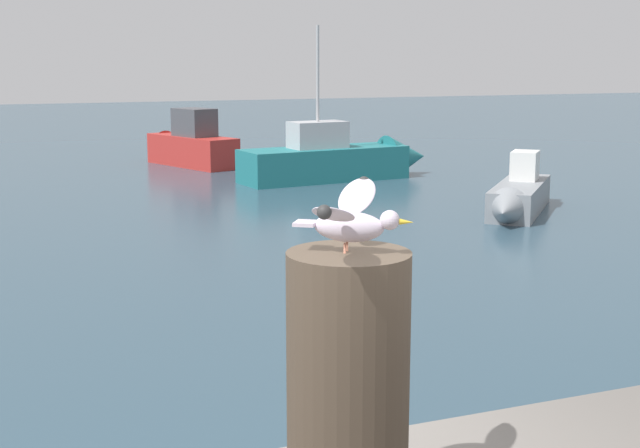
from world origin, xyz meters
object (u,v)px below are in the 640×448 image
object	(u,v)px
mooring_post	(348,387)
boat_teal	(344,159)
boat_red	(186,145)
boat_grey	(518,197)
seagull	(350,217)

from	to	relation	value
mooring_post	boat_teal	size ratio (longest dim) A/B	0.17
boat_teal	mooring_post	bearing A→B (deg)	-113.58
boat_red	boat_grey	xyz separation A→B (m)	(4.19, -10.62, -0.23)
boat_red	boat_teal	size ratio (longest dim) A/B	0.76
seagull	boat_red	world-z (taller)	seagull
seagull	boat_teal	bearing A→B (deg)	66.43
boat_grey	mooring_post	bearing A→B (deg)	-126.90
seagull	boat_grey	distance (m)	15.32
boat_red	boat_teal	xyz separation A→B (m)	(3.05, -4.52, -0.08)
mooring_post	boat_grey	size ratio (longest dim) A/B	0.28
seagull	boat_red	size ratio (longest dim) A/B	0.15
mooring_post	seagull	xyz separation A→B (m)	(0.00, -0.00, 0.58)
mooring_post	boat_red	bearing A→B (deg)	77.82
seagull	boat_red	distance (m)	23.34
seagull	boat_teal	distance (m)	19.98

